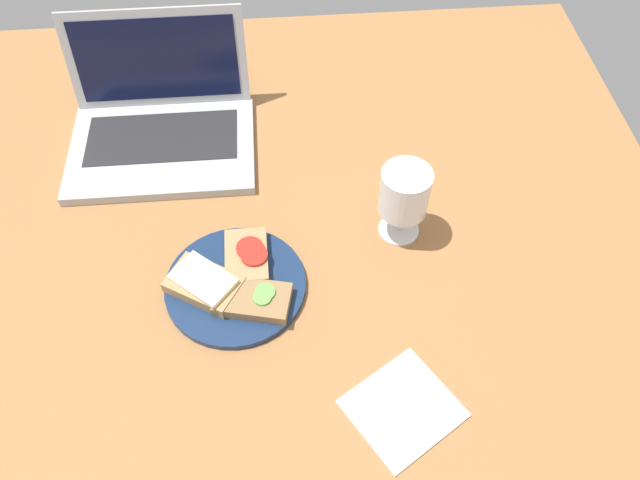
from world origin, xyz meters
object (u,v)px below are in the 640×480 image
object	(u,v)px
plate	(236,285)
sandwich_with_cheese	(204,283)
sandwich_with_cucumber	(253,299)
wine_glass	(404,195)
laptop	(161,124)
napkin	(403,408)
sandwich_with_tomato	(247,256)

from	to	relation	value
plate	sandwich_with_cheese	world-z (taller)	sandwich_with_cheese
sandwich_with_cucumber	wine_glass	size ratio (longest dim) A/B	0.91
sandwich_with_cucumber	laptop	bearing A→B (deg)	112.78
sandwich_with_cucumber	laptop	size ratio (longest dim) A/B	0.37
laptop	napkin	xyz separation A→B (cm)	(37.59, -58.66, -3.52)
sandwich_with_cheese	sandwich_with_tomato	bearing A→B (deg)	35.21
plate	sandwich_with_cucumber	xyz separation A→B (cm)	(2.89, -3.89, 1.64)
sandwich_with_tomato	laptop	distance (cm)	35.50
sandwich_with_cucumber	napkin	distance (cm)	28.09
sandwich_with_tomato	plate	bearing A→B (deg)	-115.74
sandwich_with_tomato	napkin	xyz separation A→B (cm)	(21.60, -27.00, -2.20)
sandwich_with_tomato	sandwich_with_cheese	xyz separation A→B (cm)	(-6.87, -4.85, 0.23)
sandwich_with_tomato	wine_glass	world-z (taller)	wine_glass
plate	sandwich_with_cheese	distance (cm)	5.20
sandwich_with_cheese	laptop	size ratio (longest dim) A/B	0.39
laptop	sandwich_with_cucumber	bearing A→B (deg)	-67.22
laptop	sandwich_with_tomato	bearing A→B (deg)	-63.22
sandwich_with_cucumber	sandwich_with_cheese	distance (cm)	8.39
sandwich_with_cucumber	laptop	world-z (taller)	laptop
wine_glass	napkin	size ratio (longest dim) A/B	1.00
plate	laptop	world-z (taller)	laptop
sandwich_with_cheese	wine_glass	xyz separation A→B (cm)	(33.03, 10.01, 6.78)
sandwich_with_tomato	laptop	world-z (taller)	laptop
plate	wine_glass	world-z (taller)	wine_glass
plate	napkin	size ratio (longest dim) A/B	1.61
napkin	sandwich_with_cheese	bearing A→B (deg)	142.13
sandwich_with_tomato	napkin	world-z (taller)	sandwich_with_tomato
sandwich_with_cucumber	plate	bearing A→B (deg)	126.60
sandwich_with_cheese	napkin	xyz separation A→B (cm)	(28.48, -22.15, -2.43)
laptop	napkin	bearing A→B (deg)	-57.35
plate	laptop	xyz separation A→B (cm)	(-13.88, 36.03, 3.11)
sandwich_with_cheese	plate	bearing A→B (deg)	5.79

